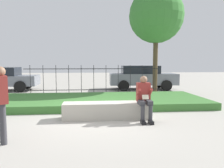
{
  "coord_description": "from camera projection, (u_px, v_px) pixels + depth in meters",
  "views": [
    {
      "loc": [
        -0.08,
        -6.39,
        1.67
      ],
      "look_at": [
        0.84,
        3.68,
        0.67
      ],
      "focal_mm": 35.0,
      "sensor_mm": 36.0,
      "label": 1
    }
  ],
  "objects": [
    {
      "name": "ground_plane",
      "position": [
        95.0,
        119.0,
        6.5
      ],
      "size": [
        60.0,
        60.0,
        0.0
      ],
      "primitive_type": "plane",
      "color": "#A8A399"
    },
    {
      "name": "stone_bench",
      "position": [
        107.0,
        111.0,
        6.51
      ],
      "size": [
        2.6,
        0.58,
        0.49
      ],
      "color": "#B7B2A3",
      "rests_on": "ground_plane"
    },
    {
      "name": "person_seated_reader",
      "position": [
        144.0,
        96.0,
        6.24
      ],
      "size": [
        0.42,
        0.73,
        1.29
      ],
      "color": "black",
      "rests_on": "ground_plane"
    },
    {
      "name": "grass_berm",
      "position": [
        94.0,
        101.0,
        8.8
      ],
      "size": [
        8.79,
        3.27,
        0.26
      ],
      "color": "#3D7533",
      "rests_on": "ground_plane"
    },
    {
      "name": "iron_fence",
      "position": [
        94.0,
        80.0,
        10.92
      ],
      "size": [
        6.79,
        0.03,
        1.54
      ],
      "color": "black",
      "rests_on": "ground_plane"
    },
    {
      "name": "car_parked_left",
      "position": [
        0.0,
        78.0,
        12.9
      ],
      "size": [
        4.25,
        2.06,
        1.39
      ],
      "rotation": [
        0.0,
        0.0,
        0.04
      ],
      "color": "slate",
      "rests_on": "ground_plane"
    },
    {
      "name": "car_parked_right",
      "position": [
        142.0,
        77.0,
        13.64
      ],
      "size": [
        4.16,
        2.09,
        1.48
      ],
      "rotation": [
        0.0,
        0.0,
        -0.04
      ],
      "color": "slate",
      "rests_on": "ground_plane"
    },
    {
      "name": "person_passerby",
      "position": [
        2.0,
        99.0,
        4.44
      ],
      "size": [
        0.36,
        0.42,
        1.59
      ],
      "rotation": [
        0.0,
        0.0,
        2.03
      ],
      "color": "#38383D",
      "rests_on": "ground_plane"
    },
    {
      "name": "tree_behind_fence",
      "position": [
        156.0,
        16.0,
        11.39
      ],
      "size": [
        2.85,
        2.85,
        5.53
      ],
      "color": "#4C3D28",
      "rests_on": "ground_plane"
    }
  ]
}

